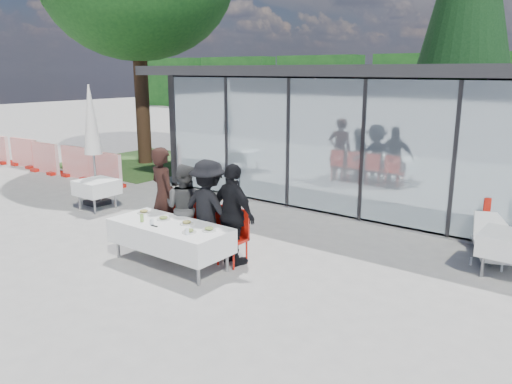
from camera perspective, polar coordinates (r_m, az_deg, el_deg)
ground at (r=8.88m, az=-5.99°, el=-8.36°), size 90.00×90.00×0.00m
pavilion at (r=14.65m, az=22.74°, el=8.07°), size 14.80×8.80×3.44m
treeline at (r=34.84m, az=24.83°, el=10.67°), size 62.50×2.00×4.40m
dining_table at (r=8.83m, az=-9.83°, el=-4.90°), size 2.26×0.96×0.75m
diner_a at (r=9.80m, az=-10.53°, el=-0.48°), size 0.86×0.86×1.92m
diner_chair_a at (r=9.94m, az=-10.22°, el=-2.79°), size 0.44×0.44×0.97m
diner_b at (r=9.43m, az=-8.13°, el=-1.79°), size 0.95×0.95×1.66m
diner_chair_b at (r=9.54m, az=-7.87°, el=-3.40°), size 0.44×0.44×0.97m
diner_c at (r=9.01m, az=-5.43°, el=-1.97°), size 1.17×1.17×1.80m
diner_chair_c at (r=9.14m, az=-5.18°, el=-4.10°), size 0.44×0.44×0.97m
diner_d at (r=8.64m, az=-2.60°, el=-2.63°), size 1.24×1.24×1.79m
diner_chair_d at (r=8.78m, az=-2.38°, el=-4.81°), size 0.44×0.44×0.97m
plate_a at (r=9.49m, az=-12.70°, el=-2.20°), size 0.24×0.24×0.07m
plate_b at (r=9.01m, az=-10.52°, el=-2.95°), size 0.24×0.24×0.07m
plate_c at (r=8.68m, az=-7.92°, el=-3.49°), size 0.24×0.24×0.07m
plate_d at (r=8.30m, az=-5.39°, el=-4.25°), size 0.24×0.24×0.07m
plate_extra at (r=8.24m, az=-7.66°, el=-4.44°), size 0.24×0.24×0.07m
juice_bottle at (r=8.96m, az=-12.92°, el=-2.91°), size 0.06×0.06×0.13m
drinking_glasses at (r=8.44m, az=-9.94°, el=-3.92°), size 0.92×0.07×0.10m
folded_eyeglasses at (r=8.67m, az=-11.54°, el=-3.82°), size 0.14×0.03×0.01m
spare_table_left at (r=12.73m, az=-17.74°, el=0.50°), size 0.86×0.86×0.74m
spare_table_right at (r=9.21m, az=26.92°, el=-5.36°), size 0.86×0.86×0.74m
spare_chair_b at (r=10.69m, az=25.23°, el=-2.75°), size 0.62×0.62×0.97m
market_umbrella at (r=13.00m, az=-18.29°, el=7.02°), size 0.50×0.50×3.00m
construction_barriers at (r=19.40m, az=-25.16°, el=3.88°), size 11.00×0.60×1.00m
lounger at (r=10.16m, az=25.47°, el=-5.24°), size 1.04×1.46×0.72m
grass_patch at (r=18.84m, az=-12.51°, el=3.29°), size 5.00×5.00×0.02m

